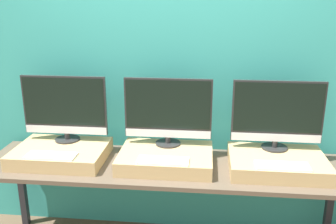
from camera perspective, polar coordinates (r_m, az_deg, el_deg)
name	(u,v)px	position (r m, az deg, el deg)	size (l,w,h in m)	color
wall_back	(171,72)	(2.81, 0.52, 6.06)	(8.00, 0.04, 2.60)	teal
workbench	(166,173)	(2.65, -0.34, -9.23)	(2.56, 0.63, 0.72)	brown
wooden_riser_left	(61,153)	(2.79, -15.98, -6.08)	(0.64, 0.48, 0.10)	tan
monitor_left	(65,107)	(2.81, -15.46, 0.70)	(0.62, 0.18, 0.49)	#282828
keyboard_left	(51,156)	(2.63, -17.39, -6.35)	(0.33, 0.13, 0.01)	silver
wooden_riser_center	(166,158)	(2.61, -0.32, -7.02)	(0.64, 0.48, 0.10)	tan
monitor_center	(168,110)	(2.63, 0.00, 0.23)	(0.62, 0.18, 0.49)	#282828
keyboard_center	(163,161)	(2.44, -0.76, -7.41)	(0.33, 0.13, 0.01)	silver
wooden_riser_right	(277,163)	(2.64, 16.27, -7.44)	(0.64, 0.48, 0.10)	tan
monitor_right	(277,114)	(2.66, 16.33, -0.27)	(0.62, 0.18, 0.49)	#282828
keyboard_right	(282,166)	(2.47, 17.02, -7.85)	(0.33, 0.13, 0.01)	silver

